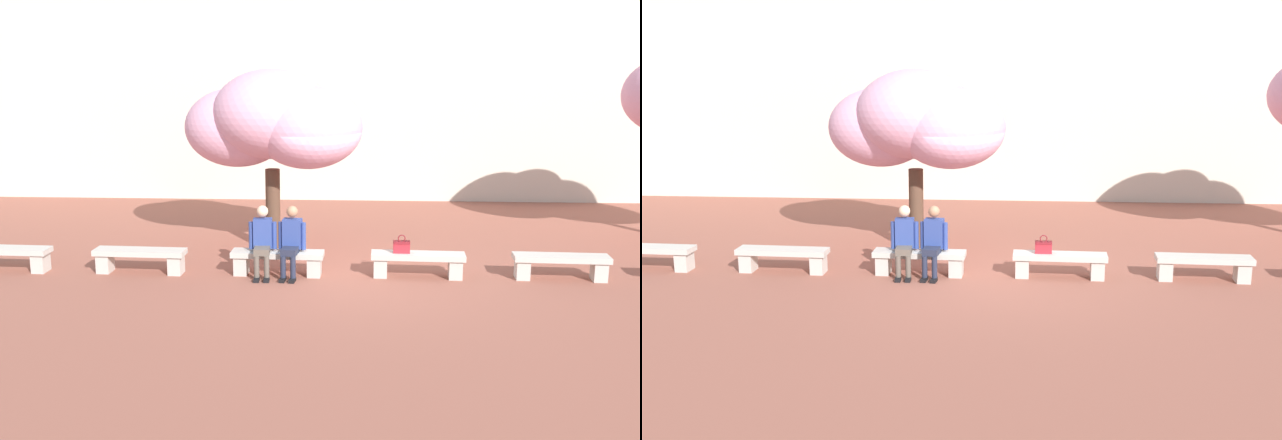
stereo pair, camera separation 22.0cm
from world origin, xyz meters
The scene contains 11 objects.
ground_plane centered at (0.00, 0.00, 0.00)m, with size 100.00×100.00×0.00m, color #8E5142.
building_facade centered at (0.00, 9.29, 4.22)m, with size 28.97×4.00×8.44m, color beige.
stone_bench_west_end centered at (-6.40, 0.00, 0.30)m, with size 1.71×0.48×0.45m.
stone_bench_near_west centered at (-3.84, 0.00, 0.30)m, with size 1.71×0.48×0.45m.
stone_bench_center centered at (-1.28, 0.00, 0.30)m, with size 1.71×0.48×0.45m.
stone_bench_near_east centered at (1.28, 0.00, 0.30)m, with size 1.71×0.48×0.45m.
stone_bench_east_end centered at (3.84, 0.00, 0.30)m, with size 1.71×0.48×0.45m.
person_seated_left centered at (-1.54, -0.05, 0.70)m, with size 0.51×0.69×1.29m.
person_seated_right centered at (-1.02, -0.05, 0.70)m, with size 0.51×0.71×1.29m.
handbag centered at (0.98, 0.01, 0.58)m, with size 0.30×0.15×0.34m.
cherry_tree_main centered at (-1.51, 1.68, 2.65)m, with size 3.62×2.54×3.70m.
Camera 1 is at (0.22, -13.16, 3.96)m, focal length 42.00 mm.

